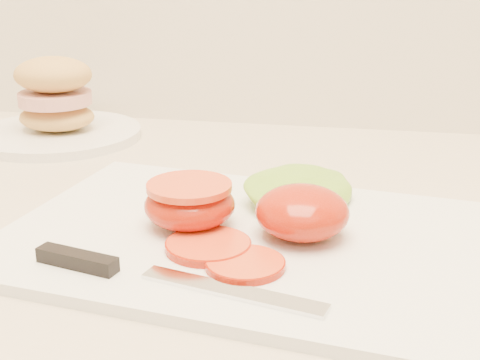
# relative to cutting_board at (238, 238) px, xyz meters

# --- Properties ---
(cutting_board) EXTENTS (0.44, 0.34, 0.01)m
(cutting_board) POSITION_rel_cutting_board_xyz_m (0.00, 0.00, 0.00)
(cutting_board) COLOR white
(cutting_board) RESTS_ON counter
(tomato_half_dome) EXTENTS (0.08, 0.08, 0.04)m
(tomato_half_dome) POSITION_rel_cutting_board_xyz_m (0.05, 0.00, 0.03)
(tomato_half_dome) COLOR #B4280F
(tomato_half_dome) RESTS_ON cutting_board
(tomato_half_cut) EXTENTS (0.08, 0.08, 0.04)m
(tomato_half_cut) POSITION_rel_cutting_board_xyz_m (-0.04, 0.01, 0.03)
(tomato_half_cut) COLOR #B4280F
(tomato_half_cut) RESTS_ON cutting_board
(tomato_slice_0) EXTENTS (0.07, 0.07, 0.01)m
(tomato_slice_0) POSITION_rel_cutting_board_xyz_m (-0.02, -0.04, 0.01)
(tomato_slice_0) COLOR #DB5523
(tomato_slice_0) RESTS_ON cutting_board
(tomato_slice_1) EXTENTS (0.06, 0.06, 0.01)m
(tomato_slice_1) POSITION_rel_cutting_board_xyz_m (0.02, -0.06, 0.01)
(tomato_slice_1) COLOR #DB5523
(tomato_slice_1) RESTS_ON cutting_board
(lettuce_leaf_0) EXTENTS (0.14, 0.15, 0.03)m
(lettuce_leaf_0) POSITION_rel_cutting_board_xyz_m (0.05, 0.08, 0.02)
(lettuce_leaf_0) COLOR #86C233
(lettuce_leaf_0) RESTS_ON cutting_board
(knife) EXTENTS (0.23, 0.06, 0.01)m
(knife) POSITION_rel_cutting_board_xyz_m (-0.06, -0.09, 0.01)
(knife) COLOR silver
(knife) RESTS_ON cutting_board
(sandwich_plate) EXTENTS (0.22, 0.22, 0.11)m
(sandwich_plate) POSITION_rel_cutting_board_xyz_m (-0.30, 0.28, 0.03)
(sandwich_plate) COLOR white
(sandwich_plate) RESTS_ON counter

